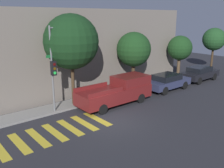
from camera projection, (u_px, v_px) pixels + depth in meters
ground_plane at (111, 121)px, 15.28m from camera, size 60.00×60.00×0.00m
sidewalk at (76, 103)px, 18.26m from camera, size 26.00×1.66×0.14m
building_row at (47, 52)px, 20.53m from camera, size 26.00×6.00×6.79m
crosswalk at (55, 132)px, 13.81m from camera, size 6.30×2.60×0.00m
traffic_light_pole at (59, 58)px, 15.92m from camera, size 2.64×0.56×5.67m
pickup_truck at (118, 91)px, 18.05m from camera, size 5.71×2.03×1.95m
sedan_near_corner at (167, 81)px, 21.55m from camera, size 4.35×1.88×1.41m
sedan_middle at (200, 73)px, 24.64m from camera, size 4.36×1.82×1.42m
tree_near_corner at (71, 42)px, 16.81m from camera, size 3.75×3.75×6.42m
tree_midblock at (134, 50)px, 20.69m from camera, size 2.87×2.87×4.99m
tree_far_end at (180, 48)px, 24.70m from camera, size 2.42×2.42×4.39m
tree_behind_truck at (214, 39)px, 28.49m from camera, size 2.57×2.57×4.95m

